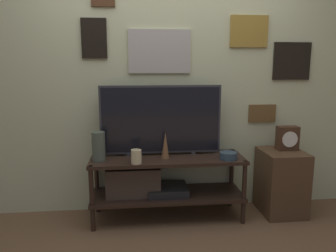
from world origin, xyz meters
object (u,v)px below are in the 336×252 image
(television, at_px, (161,120))
(mantel_clock, at_px, (287,138))
(candle_jar, at_px, (136,157))
(vase_tall_ceramic, at_px, (99,146))
(vase_slim_bronze, at_px, (165,145))
(vase_wide_bowl, at_px, (228,156))

(television, xyz_separation_m, mantel_clock, (1.19, -0.05, -0.19))
(candle_jar, bearing_deg, vase_tall_ceramic, 159.91)
(television, xyz_separation_m, candle_jar, (-0.23, -0.25, -0.27))
(vase_slim_bronze, distance_m, vase_wide_bowl, 0.56)
(vase_slim_bronze, relative_size, candle_jar, 1.98)
(vase_slim_bronze, bearing_deg, vase_tall_ceramic, -178.63)
(television, xyz_separation_m, vase_tall_ceramic, (-0.55, -0.14, -0.20))
(candle_jar, xyz_separation_m, mantel_clock, (1.42, 0.20, 0.08))
(television, distance_m, candle_jar, 0.44)
(vase_tall_ceramic, xyz_separation_m, vase_wide_bowl, (1.13, -0.07, -0.10))
(vase_tall_ceramic, distance_m, candle_jar, 0.35)
(candle_jar, distance_m, mantel_clock, 1.44)
(vase_wide_bowl, relative_size, mantel_clock, 0.68)
(television, distance_m, mantel_clock, 1.21)
(television, height_order, vase_wide_bowl, television)
(vase_slim_bronze, bearing_deg, candle_jar, -152.94)
(vase_wide_bowl, xyz_separation_m, mantel_clock, (0.61, 0.16, 0.11))
(vase_wide_bowl, bearing_deg, vase_tall_ceramic, 176.26)
(television, bearing_deg, candle_jar, -132.17)
(vase_tall_ceramic, height_order, mantel_clock, same)
(mantel_clock, bearing_deg, candle_jar, -171.93)
(vase_tall_ceramic, height_order, vase_slim_bronze, vase_tall_ceramic)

